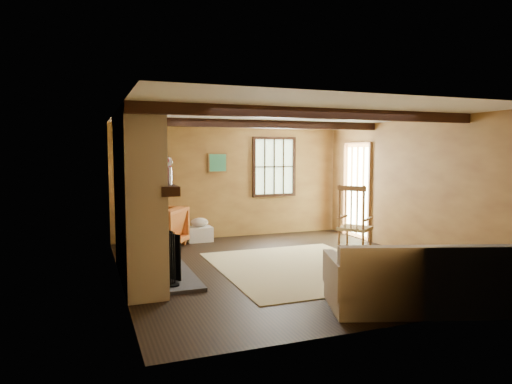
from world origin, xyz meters
name	(u,v)px	position (x,y,z in m)	size (l,w,h in m)	color
ground	(283,266)	(0.00, 0.00, 0.00)	(5.50, 5.50, 0.00)	black
room_envelope	(289,164)	(0.22, 0.26, 1.63)	(5.02, 5.52, 2.44)	#AC823D
fireplace	(139,203)	(-2.23, 0.00, 1.10)	(1.02, 2.30, 2.40)	brown
rug	(299,267)	(0.20, -0.20, 0.00)	(2.50, 3.00, 0.01)	tan
rocking_chair	(354,226)	(1.47, 0.22, 0.53)	(1.01, 0.94, 1.26)	tan
sofa	(417,285)	(0.63, -2.41, 0.29)	(2.18, 1.48, 0.81)	beige
firewood_pile	(141,240)	(-1.94, 2.40, 0.12)	(0.67, 0.12, 0.24)	brown
laundry_basket	(199,234)	(-0.77, 2.46, 0.15)	(0.50, 0.38, 0.30)	white
basket_pillow	(199,222)	(-0.77, 2.46, 0.39)	(0.37, 0.29, 0.18)	beige
armchair	(160,227)	(-1.62, 2.13, 0.39)	(0.84, 0.86, 0.78)	#BF6026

